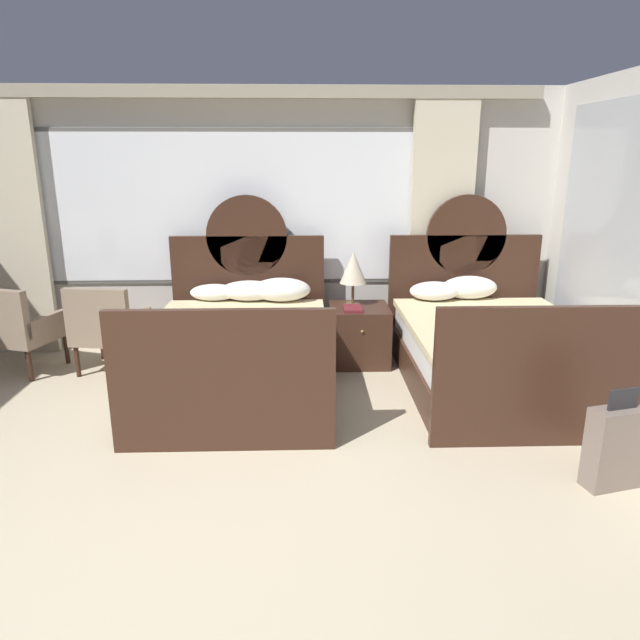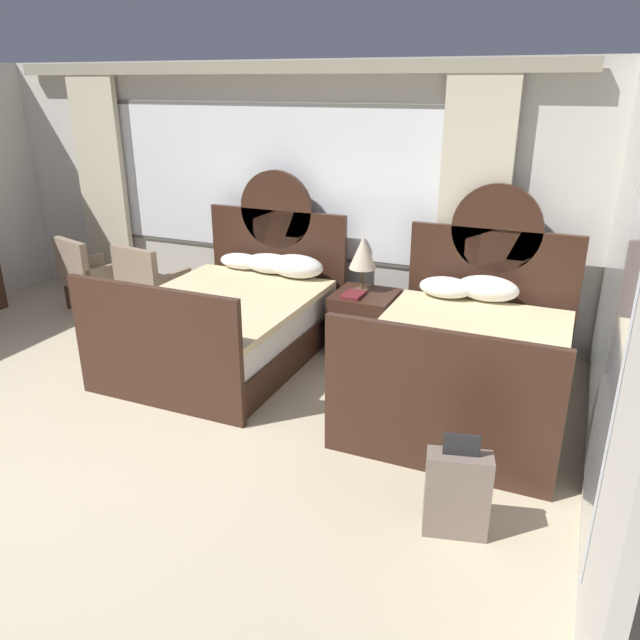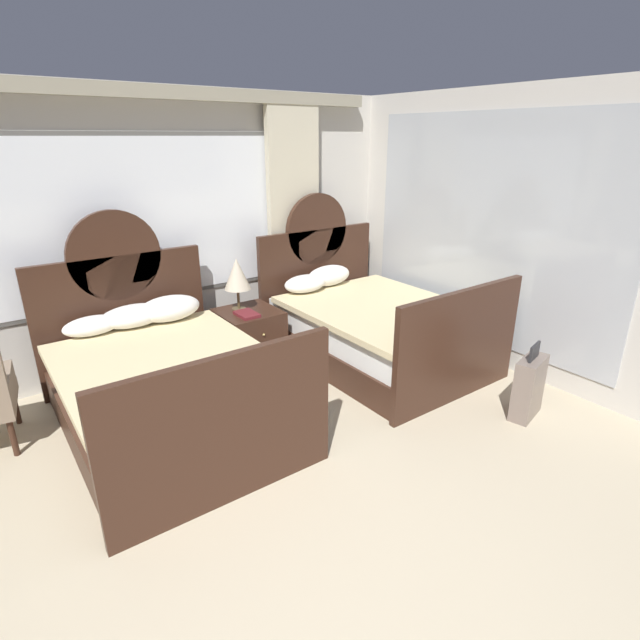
# 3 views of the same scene
# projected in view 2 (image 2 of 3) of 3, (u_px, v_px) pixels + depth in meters

# --- Properties ---
(ground_plane) EXTENTS (24.00, 24.00, 0.00)m
(ground_plane) POSITION_uv_depth(u_px,v_px,m) (18.00, 490.00, 4.02)
(ground_plane) COLOR #BCAD8E
(wall_back_window) EXTENTS (6.78, 0.22, 2.70)m
(wall_back_window) POSITION_uv_depth(u_px,v_px,m) (269.00, 189.00, 6.61)
(wall_back_window) COLOR beige
(wall_back_window) RESTS_ON ground_plane
(wall_right_mirror) EXTENTS (0.08, 4.21, 2.70)m
(wall_right_mirror) POSITION_uv_depth(u_px,v_px,m) (624.00, 291.00, 3.58)
(wall_right_mirror) COLOR beige
(wall_right_mirror) RESTS_ON ground_plane
(bed_near_window) EXTENTS (1.57, 2.19, 1.65)m
(bed_near_window) POSITION_uv_depth(u_px,v_px,m) (231.00, 320.00, 5.87)
(bed_near_window) COLOR #382116
(bed_near_window) RESTS_ON ground_plane
(bed_near_mirror) EXTENTS (1.57, 2.19, 1.65)m
(bed_near_mirror) POSITION_uv_depth(u_px,v_px,m) (466.00, 360.00, 5.04)
(bed_near_mirror) COLOR #382116
(bed_near_mirror) RESTS_ON ground_plane
(nightstand_between_beds) EXTENTS (0.59, 0.61, 0.58)m
(nightstand_between_beds) POSITION_uv_depth(u_px,v_px,m) (364.00, 321.00, 6.04)
(nightstand_between_beds) COLOR #382116
(nightstand_between_beds) RESTS_ON ground_plane
(table_lamp_on_nightstand) EXTENTS (0.27, 0.27, 0.54)m
(table_lamp_on_nightstand) POSITION_uv_depth(u_px,v_px,m) (363.00, 253.00, 5.90)
(table_lamp_on_nightstand) COLOR brown
(table_lamp_on_nightstand) RESTS_ON nightstand_between_beds
(book_on_nightstand) EXTENTS (0.18, 0.26, 0.03)m
(book_on_nightstand) POSITION_uv_depth(u_px,v_px,m) (353.00, 295.00, 5.86)
(book_on_nightstand) COLOR maroon
(book_on_nightstand) RESTS_ON nightstand_between_beds
(armchair_by_window_left) EXTENTS (0.68, 0.68, 0.86)m
(armchair_by_window_left) POSITION_uv_depth(u_px,v_px,m) (149.00, 281.00, 6.72)
(armchair_by_window_left) COLOR #84705B
(armchair_by_window_left) RESTS_ON ground_plane
(armchair_by_window_centre) EXTENTS (0.75, 0.75, 0.86)m
(armchair_by_window_centre) POSITION_uv_depth(u_px,v_px,m) (88.00, 272.00, 7.04)
(armchair_by_window_centre) COLOR #84705B
(armchair_by_window_centre) RESTS_ON ground_plane
(suitcase_on_floor) EXTENTS (0.40, 0.24, 0.66)m
(suitcase_on_floor) POSITION_uv_depth(u_px,v_px,m) (457.00, 493.00, 3.55)
(suitcase_on_floor) COLOR #75665B
(suitcase_on_floor) RESTS_ON ground_plane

